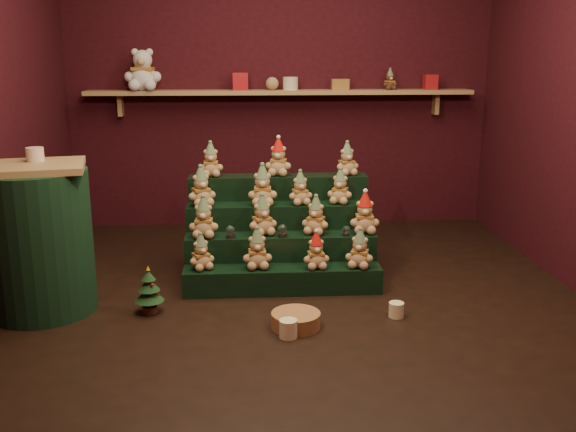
{
  "coord_description": "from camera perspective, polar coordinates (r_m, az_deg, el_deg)",
  "views": [
    {
      "loc": [
        -0.32,
        -4.21,
        1.65
      ],
      "look_at": [
        -0.03,
        0.25,
        0.51
      ],
      "focal_mm": 40.0,
      "sensor_mm": 36.0,
      "label": 1
    }
  ],
  "objects": [
    {
      "name": "mug_right",
      "position": [
        4.23,
        9.6,
        -8.22
      ],
      "size": [
        0.1,
        0.1,
        0.1
      ],
      "primitive_type": "cylinder",
      "color": "#F6EDB5",
      "rests_on": "ground"
    },
    {
      "name": "side_table",
      "position": [
        4.44,
        -21.33,
        -1.97
      ],
      "size": [
        0.73,
        0.68,
        0.98
      ],
      "rotation": [
        0.0,
        0.0,
        0.2
      ],
      "color": "tan",
      "rests_on": "ground"
    },
    {
      "name": "teddy_11",
      "position": [
        4.89,
        4.66,
        2.66
      ],
      "size": [
        0.24,
        0.22,
        0.26
      ],
      "primitive_type": null,
      "rotation": [
        0.0,
        0.0,
        -0.35
      ],
      "color": "tan",
      "rests_on": "riser_tier_midback"
    },
    {
      "name": "white_bear",
      "position": [
        6.13,
        -12.79,
        13.01
      ],
      "size": [
        0.34,
        0.31,
        0.47
      ],
      "primitive_type": null,
      "rotation": [
        0.0,
        0.0,
        -0.01
      ],
      "color": "white",
      "rests_on": "back_shelf"
    },
    {
      "name": "teddy_1",
      "position": [
        4.51,
        -2.76,
        -2.88
      ],
      "size": [
        0.22,
        0.2,
        0.29
      ],
      "primitive_type": null,
      "rotation": [
        0.0,
        0.0,
        0.07
      ],
      "color": "tan",
      "rests_on": "riser_tier_front"
    },
    {
      "name": "ground",
      "position": [
        4.54,
        0.64,
        -7.09
      ],
      "size": [
        4.0,
        4.0,
        0.0
      ],
      "primitive_type": "plane",
      "color": "black",
      "rests_on": "ground"
    },
    {
      "name": "teddy_4",
      "position": [
        4.65,
        -7.51,
        -0.08
      ],
      "size": [
        0.22,
        0.2,
        0.3
      ],
      "primitive_type": null,
      "rotation": [
        0.0,
        0.0,
        -0.04
      ],
      "color": "tan",
      "rests_on": "riser_tier_midfront"
    },
    {
      "name": "shelf_plush_ball",
      "position": [
        6.07,
        -1.41,
        11.69
      ],
      "size": [
        0.12,
        0.12,
        0.12
      ],
      "primitive_type": "sphere",
      "color": "tan",
      "rests_on": "back_shelf"
    },
    {
      "name": "teddy_12",
      "position": [
        5.03,
        -6.88,
        5.01
      ],
      "size": [
        0.2,
        0.18,
        0.26
      ],
      "primitive_type": null,
      "rotation": [
        0.0,
        0.0,
        0.05
      ],
      "color": "tan",
      "rests_on": "riser_tier_back"
    },
    {
      "name": "riser_tier_back",
      "position": [
        5.13,
        -0.89,
        -0.33
      ],
      "size": [
        1.4,
        0.22,
        0.72
      ],
      "primitive_type": "cube",
      "color": "black",
      "rests_on": "ground"
    },
    {
      "name": "gift_tin_red_b",
      "position": [
        6.31,
        12.53,
        11.55
      ],
      "size": [
        0.12,
        0.12,
        0.14
      ],
      "primitive_type": "cube",
      "color": "red",
      "rests_on": "back_shelf"
    },
    {
      "name": "mug_left",
      "position": [
        3.89,
        0.03,
        -9.98
      ],
      "size": [
        0.11,
        0.11,
        0.11
      ],
      "primitive_type": "cylinder",
      "color": "#F6EDB5",
      "rests_on": "ground"
    },
    {
      "name": "wicker_basket",
      "position": [
        4.02,
        0.7,
        -9.23
      ],
      "size": [
        0.37,
        0.37,
        0.1
      ],
      "primitive_type": "cylinder",
      "rotation": [
        0.0,
        0.0,
        -0.26
      ],
      "color": "#996A3E",
      "rests_on": "ground"
    },
    {
      "name": "teddy_5",
      "position": [
        4.67,
        -2.31,
        0.08
      ],
      "size": [
        0.26,
        0.25,
        0.29
      ],
      "primitive_type": null,
      "rotation": [
        0.0,
        0.0,
        0.36
      ],
      "color": "tan",
      "rests_on": "riser_tier_midfront"
    },
    {
      "name": "gift_tin_red_a",
      "position": [
        6.07,
        -4.25,
        11.84
      ],
      "size": [
        0.14,
        0.14,
        0.16
      ],
      "primitive_type": "cube",
      "color": "red",
      "rests_on": "back_shelf"
    },
    {
      "name": "snow_globe_a",
      "position": [
        4.63,
        -5.14,
        -1.4
      ],
      "size": [
        0.07,
        0.07,
        0.09
      ],
      "color": "black",
      "rests_on": "riser_tier_midfront"
    },
    {
      "name": "snow_globe_b",
      "position": [
        4.63,
        -0.5,
        -1.31
      ],
      "size": [
        0.07,
        0.07,
        0.09
      ],
      "color": "black",
      "rests_on": "riser_tier_midfront"
    },
    {
      "name": "riser_tier_midback",
      "position": [
        4.94,
        -0.76,
        -1.98
      ],
      "size": [
        1.4,
        0.22,
        0.54
      ],
      "primitive_type": "cube",
      "color": "black",
      "rests_on": "ground"
    },
    {
      "name": "brown_bear",
      "position": [
        6.2,
        9.05,
        11.9
      ],
      "size": [
        0.16,
        0.15,
        0.19
      ],
      "primitive_type": null,
      "rotation": [
        0.0,
        0.0,
        0.24
      ],
      "color": "#4F2C1A",
      "rests_on": "back_shelf"
    },
    {
      "name": "teddy_9",
      "position": [
        4.82,
        -2.28,
        2.77
      ],
      "size": [
        0.22,
        0.2,
        0.31
      ],
      "primitive_type": null,
      "rotation": [
        0.0,
        0.0,
        -0.01
      ],
      "color": "tan",
      "rests_on": "riser_tier_midback"
    },
    {
      "name": "teddy_8",
      "position": [
        4.83,
        -7.74,
        2.63
      ],
      "size": [
        0.27,
        0.26,
        0.3
      ],
      "primitive_type": null,
      "rotation": [
        0.0,
        0.0,
        0.4
      ],
      "color": "tan",
      "rests_on": "riser_tier_midback"
    },
    {
      "name": "teddy_6",
      "position": [
        4.7,
        2.49,
        0.08
      ],
      "size": [
        0.26,
        0.25,
        0.28
      ],
      "primitive_type": null,
      "rotation": [
        0.0,
        0.0,
        -0.43
      ],
      "color": "tan",
      "rests_on": "riser_tier_midfront"
    },
    {
      "name": "mini_christmas_tree",
      "position": [
        4.29,
        -12.25,
        -6.47
      ],
      "size": [
        0.19,
        0.19,
        0.32
      ],
      "rotation": [
        0.0,
        0.0,
        0.35
      ],
      "color": "#472919",
      "rests_on": "ground"
    },
    {
      "name": "teddy_13",
      "position": [
        5.03,
        -0.85,
        5.26
      ],
      "size": [
        0.24,
        0.22,
        0.29
      ],
      "primitive_type": null,
      "rotation": [
        0.0,
        0.0,
        -0.19
      ],
      "color": "tan",
      "rests_on": "riser_tier_back"
    },
    {
      "name": "teddy_7",
      "position": [
        4.75,
        6.84,
        0.28
      ],
      "size": [
        0.23,
        0.21,
        0.3
      ],
      "primitive_type": null,
      "rotation": [
        0.0,
        0.0,
        -0.07
      ],
      "color": "tan",
      "rests_on": "riser_tier_midfront"
    },
    {
      "name": "snow_globe_c",
      "position": [
        4.68,
        5.18,
        -1.31
      ],
      "size": [
        0.06,
        0.06,
        0.08
      ],
      "color": "black",
      "rests_on": "riser_tier_midfront"
    },
    {
      "name": "table_ornament",
      "position": [
        4.42,
        -21.57,
        5.12
      ],
      "size": [
        0.11,
        0.11,
        0.09
      ],
      "primitive_type": "cylinder",
      "color": "beige",
      "rests_on": "side_table"
    },
    {
      "name": "riser_tier_front",
      "position": [
        4.58,
        -0.48,
        -5.68
      ],
      "size": [
        1.4,
        0.22,
        0.18
      ],
      "primitive_type": "cube",
      "color": "black",
      "rests_on": "ground"
    },
    {
      "name": "teddy_3",
      "position": [
        4.55,
        6.4,
        -2.88
      ],
      "size": [
        0.24,
        0.23,
        0.28
      ],
      "primitive_type": null,
      "rotation": [
        0.0,
        0.0,
        -0.34
      ],
      "color": "tan",
      "rests_on": "riser_tier_front"
    },
    {
      "name": "teddy_2",
      "position": [
        4.51,
        2.51,
        -3.07
      ],
      "size": [
        0.2,
        0.18,
        0.26
      ],
      "primitive_type": null,
      "rotation": [
        0.0,
        0.0,
        0.1
      ],
      "color": "tan",
      "rests_on": "riser_tier_front"
    },
    {
      "name": "scarf_gift_box",
      "position": [
        6.13,
        4.66,
        11.58
      ],
      "size": [
        0.16,
        0.1,
        0.1
      ],
      "primitive_type": "cube",
      "color": "#CB621C",
      "rests_on": "back_shelf"
    },
    {
      "name": "back_wall",
      "position": [
        6.28,
        -0.73,
        11.95
      ],
      "size": [
        4.0,
        0.1,
        2.8
      ],
      "primitive_type": "cube",
      "color": "black",
      "rests_on": "ground"
    },
    {
      "name": "front_wall",
      "position": [
        2.2,
        4.72,
        7.69
      ],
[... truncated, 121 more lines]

